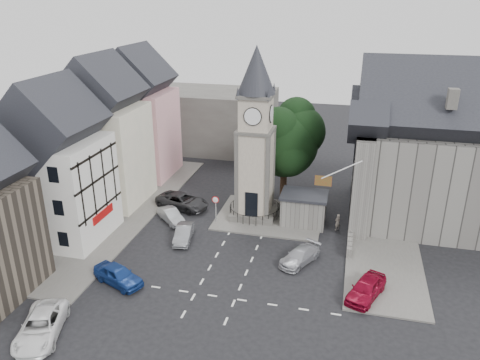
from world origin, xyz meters
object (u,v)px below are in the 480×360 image
(stone_shelter, at_px, (304,209))
(car_west_blue, at_px, (118,275))
(car_east_red, at_px, (366,288))
(clock_tower, at_px, (256,136))
(pedestrian, at_px, (337,222))

(stone_shelter, xyz_separation_m, car_west_blue, (-12.30, -13.18, -0.82))
(stone_shelter, relative_size, car_east_red, 0.99)
(clock_tower, xyz_separation_m, pedestrian, (8.00, -1.04, -7.33))
(car_east_red, relative_size, pedestrian, 2.74)
(stone_shelter, bearing_deg, pedestrian, -9.77)
(clock_tower, relative_size, car_east_red, 3.73)
(stone_shelter, relative_size, car_west_blue, 1.01)
(clock_tower, distance_m, car_west_blue, 17.26)
(clock_tower, xyz_separation_m, stone_shelter, (4.80, -0.49, -6.57))
(car_west_blue, xyz_separation_m, car_east_red, (18.03, 2.68, 0.02))
(car_west_blue, distance_m, car_east_red, 18.23)
(car_east_red, bearing_deg, pedestrian, 126.83)
(pedestrian, bearing_deg, clock_tower, -52.00)
(clock_tower, bearing_deg, car_east_red, -46.24)
(car_west_blue, xyz_separation_m, pedestrian, (15.50, 12.63, 0.07))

